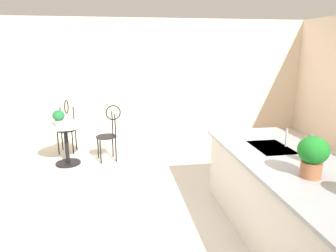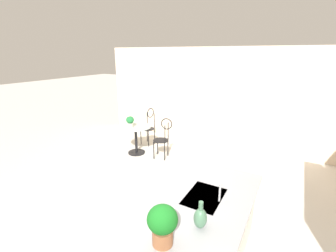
# 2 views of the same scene
# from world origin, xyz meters

# --- Properties ---
(ground_plane) EXTENTS (40.00, 40.00, 0.00)m
(ground_plane) POSITION_xyz_m (0.00, 0.00, 0.00)
(ground_plane) COLOR beige
(wall_left_window) EXTENTS (0.12, 7.80, 2.70)m
(wall_left_window) POSITION_xyz_m (-4.26, 0.00, 1.35)
(wall_left_window) COLOR beige
(wall_left_window) RESTS_ON ground
(bistro_table) EXTENTS (0.80, 0.80, 0.74)m
(bistro_table) POSITION_xyz_m (-2.51, -1.86, 0.45)
(bistro_table) COLOR black
(bistro_table) RESTS_ON ground
(chair_near_window) EXTENTS (0.45, 0.51, 1.04)m
(chair_near_window) POSITION_xyz_m (-2.61, -1.10, 0.57)
(chair_near_window) COLOR black
(chair_near_window) RESTS_ON ground
(chair_by_island) EXTENTS (0.50, 0.42, 1.04)m
(chair_by_island) POSITION_xyz_m (-3.25, -1.96, 0.57)
(chair_by_island) COLOR black
(chair_by_island) RESTS_ON ground
(sink_faucet) EXTENTS (0.02, 0.02, 0.22)m
(sink_faucet) POSITION_xyz_m (-0.25, 1.03, 1.03)
(sink_faucet) COLOR #B2B5BA
(sink_faucet) RESTS_ON kitchen_island
(potted_plant_on_table) EXTENTS (0.20, 0.20, 0.29)m
(potted_plant_on_table) POSITION_xyz_m (-2.38, -1.93, 0.90)
(potted_plant_on_table) COLOR beige
(potted_plant_on_table) RESTS_ON bistro_table
(potted_plant_counter_near) EXTENTS (0.27, 0.27, 0.38)m
(potted_plant_counter_near) POSITION_xyz_m (0.60, 0.78, 1.14)
(potted_plant_counter_near) COLOR #9E603D
(potted_plant_counter_near) RESTS_ON kitchen_island
(vase_on_counter) EXTENTS (0.13, 0.13, 0.29)m
(vase_on_counter) POSITION_xyz_m (0.25, 0.99, 1.03)
(vase_on_counter) COLOR #4C7A5B
(vase_on_counter) RESTS_ON kitchen_island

